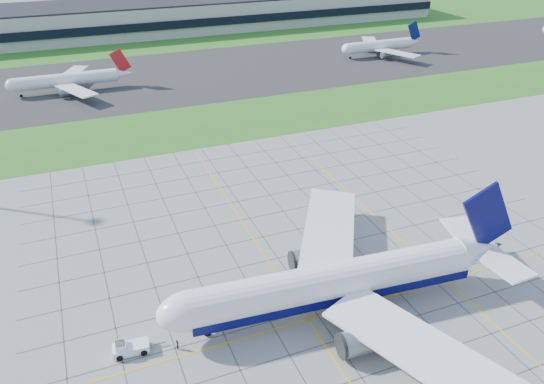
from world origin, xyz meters
The scene contains 11 objects.
ground centered at (0.00, 0.00, 0.00)m, with size 1400.00×1400.00×0.00m, color gray.
grass_median centered at (0.00, 90.00, 0.02)m, with size 700.00×35.00×0.04m, color #2A671D.
asphalt_taxiway centered at (0.00, 145.00, 0.03)m, with size 700.00×75.00×0.04m, color #383838.
grass_far centered at (0.00, 255.00, 0.02)m, with size 700.00×145.00×0.04m, color #2A671D.
apron_markings centered at (0.43, 11.09, 0.02)m, with size 120.00×130.00×0.03m.
terminal centered at (40.00, 229.87, 7.89)m, with size 260.00×43.00×15.80m.
airliner centered at (-4.51, -0.98, 5.47)m, with size 63.59×64.23×20.01m.
pushback_tug centered at (-38.67, 1.78, 0.99)m, with size 8.05×3.17×2.22m.
crew_near centered at (-31.57, -0.30, 0.90)m, with size 0.66×0.43×1.81m, color black.
distant_jet_1 centered at (-38.97, 139.73, 4.49)m, with size 41.40×42.66×14.08m.
distant_jet_2 centered at (93.84, 141.77, 4.49)m, with size 37.90×42.66×14.08m.
Camera 1 is at (-40.67, -61.83, 61.14)m, focal length 35.00 mm.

